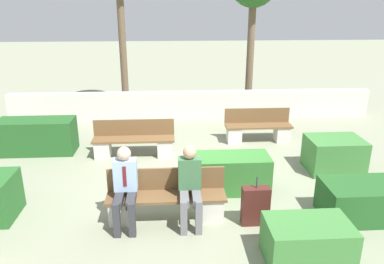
{
  "coord_description": "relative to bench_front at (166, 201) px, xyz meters",
  "views": [
    {
      "loc": [
        -0.71,
        -7.12,
        3.56
      ],
      "look_at": [
        -0.24,
        0.5,
        0.9
      ],
      "focal_mm": 35.0,
      "sensor_mm": 36.0,
      "label": 1
    }
  ],
  "objects": [
    {
      "name": "perimeter_wall",
      "position": [
        0.8,
        5.84,
        0.1
      ],
      "size": [
        11.39,
        0.3,
        0.89
      ],
      "color": "beige",
      "rests_on": "ground_plane"
    },
    {
      "name": "suitcase",
      "position": [
        1.49,
        -0.25,
        -0.0
      ],
      "size": [
        0.46,
        0.2,
        0.88
      ],
      "color": "#471E19",
      "rests_on": "ground_plane"
    },
    {
      "name": "ground_plane",
      "position": [
        0.8,
        1.45,
        -0.34
      ],
      "size": [
        60.0,
        60.0,
        0.0
      ],
      "primitive_type": "plane",
      "color": "gray"
    },
    {
      "name": "bench_left_side",
      "position": [
        2.44,
        3.68,
        -0.01
      ],
      "size": [
        1.76,
        0.49,
        0.87
      ],
      "rotation": [
        0.0,
        0.0,
        0.07
      ],
      "color": "brown",
      "rests_on": "ground_plane"
    },
    {
      "name": "bench_right_side",
      "position": [
        -0.79,
        2.86,
        -0.0
      ],
      "size": [
        1.96,
        0.48,
        0.87
      ],
      "rotation": [
        0.0,
        0.0,
        -0.18
      ],
      "color": "brown",
      "rests_on": "ground_plane"
    },
    {
      "name": "person_seated_woman",
      "position": [
        0.4,
        -0.14,
        0.41
      ],
      "size": [
        0.38,
        0.64,
        1.35
      ],
      "color": "slate",
      "rests_on": "ground_plane"
    },
    {
      "name": "hedge_block_near_right",
      "position": [
        1.22,
        0.97,
        0.02
      ],
      "size": [
        1.59,
        0.7,
        0.73
      ],
      "color": "#33702D",
      "rests_on": "ground_plane"
    },
    {
      "name": "person_seated_man",
      "position": [
        -0.67,
        -0.14,
        0.42
      ],
      "size": [
        0.38,
        0.64,
        1.36
      ],
      "color": "#333338",
      "rests_on": "ground_plane"
    },
    {
      "name": "hedge_block_far_left",
      "position": [
        2.02,
        -1.24,
        -0.03
      ],
      "size": [
        1.2,
        0.76,
        0.62
      ],
      "color": "#3D7A38",
      "rests_on": "ground_plane"
    },
    {
      "name": "hedge_block_near_left",
      "position": [
        3.54,
        -0.15,
        -0.03
      ],
      "size": [
        1.68,
        0.85,
        0.63
      ],
      "color": "#235623",
      "rests_on": "ground_plane"
    },
    {
      "name": "hedge_block_mid_right",
      "position": [
        -3.21,
        3.25,
        0.08
      ],
      "size": [
        1.85,
        0.75,
        0.85
      ],
      "color": "#235623",
      "rests_on": "ground_plane"
    },
    {
      "name": "bench_front",
      "position": [
        0.0,
        0.0,
        0.0
      ],
      "size": [
        2.02,
        0.48,
        0.87
      ],
      "color": "brown",
      "rests_on": "ground_plane"
    },
    {
      "name": "hedge_block_mid_left",
      "position": [
        3.7,
        1.77,
        0.03
      ],
      "size": [
        1.18,
        0.88,
        0.74
      ],
      "color": "#3D7A38",
      "rests_on": "ground_plane"
    }
  ]
}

